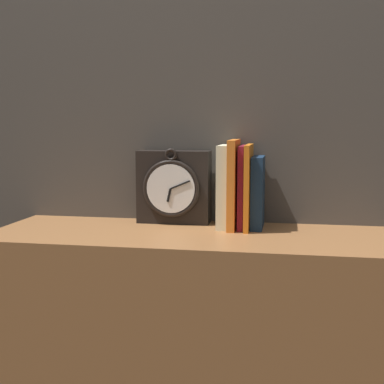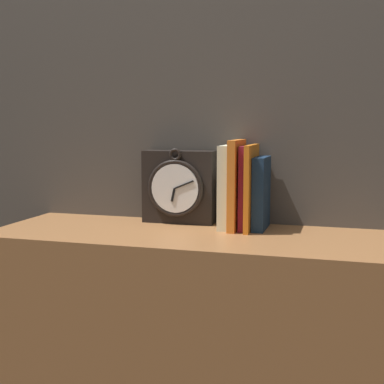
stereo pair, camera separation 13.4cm
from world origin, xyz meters
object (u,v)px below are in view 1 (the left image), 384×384
Objects in this scene: book_slot4_navy at (258,192)px; book_slot1_orange at (234,184)px; book_slot0_cream at (225,186)px; clock at (174,187)px; book_slot3_orange at (248,187)px; book_slot2_maroon at (242,187)px.

book_slot1_orange is at bearing -169.33° from book_slot4_navy.
book_slot4_navy is at bearing 10.67° from book_slot1_orange.
book_slot4_navy is (0.09, 0.00, -0.01)m from book_slot0_cream.
book_slot3_orange reaches higher than clock.
book_slot1_orange is 1.07× the size of book_slot2_maroon.
book_slot0_cream is at bearing -11.31° from clock.
clock is 0.21m from book_slot3_orange.
book_slot0_cream is at bearing 179.83° from book_slot2_maroon.
book_slot2_maroon reaches higher than clock.
book_slot0_cream is at bearing 161.23° from book_slot1_orange.
book_slot1_orange is 1.05× the size of book_slot3_orange.
clock is 0.95× the size of book_slot3_orange.
book_slot3_orange is at bearing -9.02° from book_slot0_cream.
book_slot1_orange is at bearing -160.02° from book_slot2_maroon.
book_slot0_cream is at bearing -177.76° from book_slot4_navy.
book_slot1_orange is 0.04m from book_slot3_orange.
book_slot4_navy is (0.23, -0.03, -0.01)m from clock.
book_slot0_cream is 0.05m from book_slot2_maroon.
book_slot4_navy is (0.04, 0.00, -0.01)m from book_slot2_maroon.
book_slot0_cream reaches higher than clock.
book_slot0_cream is (0.15, -0.03, 0.01)m from clock.
book_slot1_orange reaches higher than book_slot4_navy.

